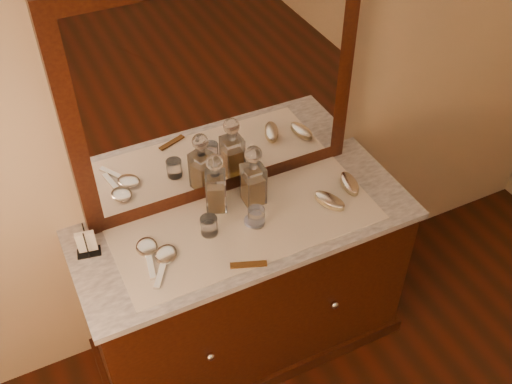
% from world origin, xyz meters
% --- Properties ---
extents(dresser_cabinet, '(1.40, 0.55, 0.82)m').
position_xyz_m(dresser_cabinet, '(0.00, 1.96, 0.41)').
color(dresser_cabinet, black).
rests_on(dresser_cabinet, floor).
extents(dresser_plinth, '(1.46, 0.59, 0.08)m').
position_xyz_m(dresser_plinth, '(0.00, 1.96, 0.04)').
color(dresser_plinth, black).
rests_on(dresser_plinth, floor).
extents(knob_left, '(0.04, 0.04, 0.04)m').
position_xyz_m(knob_left, '(-0.30, 1.67, 0.45)').
color(knob_left, silver).
rests_on(knob_left, dresser_cabinet).
extents(knob_right, '(0.04, 0.04, 0.04)m').
position_xyz_m(knob_right, '(0.30, 1.67, 0.45)').
color(knob_right, silver).
rests_on(knob_right, dresser_cabinet).
extents(marble_top, '(1.44, 0.59, 0.03)m').
position_xyz_m(marble_top, '(0.00, 1.96, 0.83)').
color(marble_top, white).
rests_on(marble_top, dresser_cabinet).
extents(mirror_frame, '(1.20, 0.08, 1.00)m').
position_xyz_m(mirror_frame, '(0.00, 2.20, 1.35)').
color(mirror_frame, black).
rests_on(mirror_frame, marble_top).
extents(mirror_glass, '(1.06, 0.01, 0.86)m').
position_xyz_m(mirror_glass, '(0.00, 2.17, 1.35)').
color(mirror_glass, white).
rests_on(mirror_glass, marble_top).
extents(lace_runner, '(1.10, 0.45, 0.00)m').
position_xyz_m(lace_runner, '(0.00, 1.94, 0.85)').
color(lace_runner, silver).
rests_on(lace_runner, marble_top).
extents(pin_dish, '(0.08, 0.08, 0.01)m').
position_xyz_m(pin_dish, '(0.03, 1.94, 0.86)').
color(pin_dish, silver).
rests_on(pin_dish, lace_runner).
extents(comb, '(0.14, 0.08, 0.01)m').
position_xyz_m(comb, '(-0.09, 1.73, 0.86)').
color(comb, brown).
rests_on(comb, lace_runner).
extents(napkin_rack, '(0.10, 0.07, 0.14)m').
position_xyz_m(napkin_rack, '(-0.63, 2.07, 0.91)').
color(napkin_rack, black).
rests_on(napkin_rack, marble_top).
extents(decanter_left, '(0.11, 0.11, 0.28)m').
position_xyz_m(decanter_left, '(-0.07, 2.09, 0.96)').
color(decanter_left, '#996016').
rests_on(decanter_left, lace_runner).
extents(decanter_right, '(0.09, 0.09, 0.29)m').
position_xyz_m(decanter_right, '(0.09, 2.05, 0.97)').
color(decanter_right, '#996016').
rests_on(decanter_right, lace_runner).
extents(brush_near, '(0.12, 0.16, 0.04)m').
position_xyz_m(brush_near, '(0.37, 1.89, 0.87)').
color(brush_near, '#9B875F').
rests_on(brush_near, lace_runner).
extents(brush_far, '(0.09, 0.16, 0.04)m').
position_xyz_m(brush_far, '(0.50, 1.94, 0.87)').
color(brush_far, '#9B875F').
rests_on(brush_far, lace_runner).
extents(hand_mirror_outer, '(0.10, 0.23, 0.02)m').
position_xyz_m(hand_mirror_outer, '(-0.42, 1.97, 0.86)').
color(hand_mirror_outer, silver).
rests_on(hand_mirror_outer, lace_runner).
extents(hand_mirror_inner, '(0.16, 0.22, 0.02)m').
position_xyz_m(hand_mirror_inner, '(-0.37, 1.90, 0.86)').
color(hand_mirror_inner, silver).
rests_on(hand_mirror_inner, lace_runner).
extents(tumblers, '(0.27, 0.11, 0.08)m').
position_xyz_m(tumblers, '(-0.06, 1.94, 0.89)').
color(tumblers, white).
rests_on(tumblers, lace_runner).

